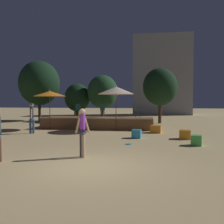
# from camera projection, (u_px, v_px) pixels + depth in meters

# --- Properties ---
(ground_plane) EXTENTS (120.00, 120.00, 0.00)m
(ground_plane) POSITION_uv_depth(u_px,v_px,m) (88.00, 167.00, 7.44)
(ground_plane) COLOR tan
(wooden_deck) EXTENTS (7.88, 2.56, 0.84)m
(wooden_deck) POSITION_uv_depth(u_px,v_px,m) (98.00, 123.00, 18.12)
(wooden_deck) COLOR brown
(wooden_deck) RESTS_ON ground
(patio_umbrella_0) EXTENTS (2.46, 2.46, 3.00)m
(patio_umbrella_0) POSITION_uv_depth(u_px,v_px,m) (116.00, 90.00, 16.44)
(patio_umbrella_0) COLOR brown
(patio_umbrella_0) RESTS_ON ground
(patio_umbrella_1) EXTENTS (2.27, 2.27, 2.74)m
(patio_umbrella_1) POSITION_uv_depth(u_px,v_px,m) (50.00, 94.00, 17.23)
(patio_umbrella_1) COLOR brown
(patio_umbrella_1) RESTS_ON ground
(cube_seat_0) EXTENTS (0.56, 0.56, 0.45)m
(cube_seat_0) POSITION_uv_depth(u_px,v_px,m) (197.00, 140.00, 11.05)
(cube_seat_0) COLOR #4CC651
(cube_seat_0) RESTS_ON ground
(cube_seat_1) EXTENTS (0.72, 0.72, 0.46)m
(cube_seat_1) POSITION_uv_depth(u_px,v_px,m) (156.00, 129.00, 15.46)
(cube_seat_1) COLOR orange
(cube_seat_1) RESTS_ON ground
(cube_seat_2) EXTENTS (0.64, 0.64, 0.47)m
(cube_seat_2) POSITION_uv_depth(u_px,v_px,m) (185.00, 134.00, 12.94)
(cube_seat_2) COLOR orange
(cube_seat_2) RESTS_ON ground
(cube_seat_3) EXTENTS (0.52, 0.52, 0.44)m
(cube_seat_3) POSITION_uv_depth(u_px,v_px,m) (137.00, 134.00, 13.25)
(cube_seat_3) COLOR #2D9EDB
(cube_seat_3) RESTS_ON ground
(person_0) EXTENTS (0.30, 0.55, 1.84)m
(person_0) POSITION_uv_depth(u_px,v_px,m) (32.00, 116.00, 15.08)
(person_0) COLOR #2D4C7F
(person_0) RESTS_ON ground
(person_3) EXTENTS (0.49, 0.40, 1.71)m
(person_3) POSITION_uv_depth(u_px,v_px,m) (82.00, 131.00, 8.70)
(person_3) COLOR tan
(person_3) RESTS_ON ground
(bistro_chair_0) EXTENTS (0.41, 0.41, 0.90)m
(bistro_chair_0) POSITION_uv_depth(u_px,v_px,m) (78.00, 109.00, 18.61)
(bistro_chair_0) COLOR #1E4C47
(bistro_chair_0) RESTS_ON wooden_deck
(bistro_chair_1) EXTENTS (0.40, 0.40, 0.90)m
(bistro_chair_1) POSITION_uv_depth(u_px,v_px,m) (137.00, 110.00, 16.92)
(bistro_chair_1) COLOR #2D3338
(bistro_chair_1) RESTS_ON wooden_deck
(bistro_chair_2) EXTENTS (0.41, 0.41, 0.90)m
(bistro_chair_2) POSITION_uv_depth(u_px,v_px,m) (102.00, 109.00, 18.69)
(bistro_chair_2) COLOR #1E4C47
(bistro_chair_2) RESTS_ON wooden_deck
(frisbee_disc) EXTENTS (0.27, 0.27, 0.03)m
(frisbee_disc) POSITION_uv_depth(u_px,v_px,m) (129.00, 144.00, 11.32)
(frisbee_disc) COLOR #33B2D8
(frisbee_disc) RESTS_ON ground
(background_tree_0) EXTENTS (1.68, 1.68, 2.85)m
(background_tree_0) POSITION_uv_depth(u_px,v_px,m) (75.00, 101.00, 29.53)
(background_tree_0) COLOR #3D2B1C
(background_tree_0) RESTS_ON ground
(background_tree_1) EXTENTS (2.51, 2.51, 3.69)m
(background_tree_1) POSITION_uv_depth(u_px,v_px,m) (77.00, 98.00, 24.72)
(background_tree_1) COLOR #3D2B1C
(background_tree_1) RESTS_ON ground
(background_tree_2) EXTENTS (2.89, 2.89, 4.44)m
(background_tree_2) POSITION_uv_depth(u_px,v_px,m) (102.00, 92.00, 23.83)
(background_tree_2) COLOR #3D2B1C
(background_tree_2) RESTS_ON ground
(background_tree_3) EXTENTS (3.01, 3.01, 4.88)m
(background_tree_3) POSITION_uv_depth(u_px,v_px,m) (160.00, 87.00, 21.92)
(background_tree_3) COLOR #3D2B1C
(background_tree_3) RESTS_ON ground
(background_tree_4) EXTENTS (4.04, 4.04, 5.97)m
(background_tree_4) POSITION_uv_depth(u_px,v_px,m) (39.00, 83.00, 24.95)
(background_tree_4) COLOR #3D2B1C
(background_tree_4) RESTS_ON ground
(distant_building) EXTENTS (8.19, 3.09, 11.31)m
(distant_building) POSITION_uv_depth(u_px,v_px,m) (162.00, 75.00, 35.80)
(distant_building) COLOR gray
(distant_building) RESTS_ON ground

